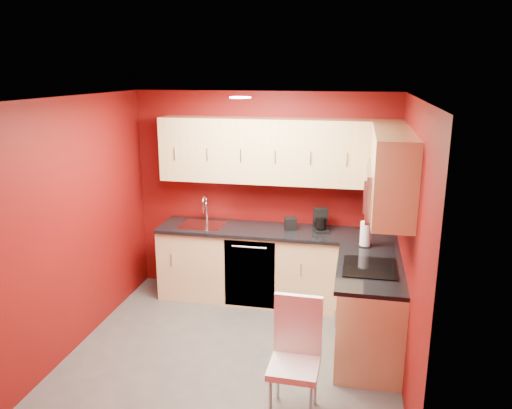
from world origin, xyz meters
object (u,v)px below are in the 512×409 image
(microwave, at_px, (387,192))
(dining_chair, at_px, (294,361))
(sink, at_px, (203,222))
(napkin_holder, at_px, (291,223))
(coffee_maker, at_px, (321,220))
(paper_towel, at_px, (365,234))

(microwave, height_order, dining_chair, microwave)
(sink, bearing_deg, dining_chair, -55.67)
(napkin_holder, xyz_separation_m, dining_chair, (0.32, -2.09, -0.49))
(microwave, height_order, sink, microwave)
(sink, xyz_separation_m, coffee_maker, (1.44, 0.03, 0.10))
(microwave, relative_size, napkin_holder, 5.40)
(microwave, distance_m, sink, 2.43)
(microwave, xyz_separation_m, coffee_maker, (-0.66, 1.03, -0.62))
(napkin_holder, bearing_deg, sink, -177.90)
(microwave, bearing_deg, coffee_maker, 122.39)
(paper_towel, bearing_deg, coffee_maker, 140.74)
(dining_chair, bearing_deg, napkin_holder, 100.15)
(microwave, distance_m, dining_chair, 1.72)
(dining_chair, bearing_deg, microwave, 57.80)
(microwave, bearing_deg, napkin_holder, 134.31)
(dining_chair, bearing_deg, paper_towel, 73.53)
(napkin_holder, xyz_separation_m, paper_towel, (0.86, -0.42, 0.06))
(microwave, xyz_separation_m, napkin_holder, (-1.02, 1.04, -0.68))
(coffee_maker, relative_size, dining_chair, 0.27)
(napkin_holder, bearing_deg, dining_chair, -81.19)
(paper_towel, xyz_separation_m, dining_chair, (-0.54, -1.67, -0.56))
(sink, height_order, coffee_maker, sink)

